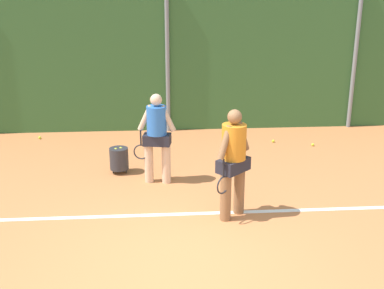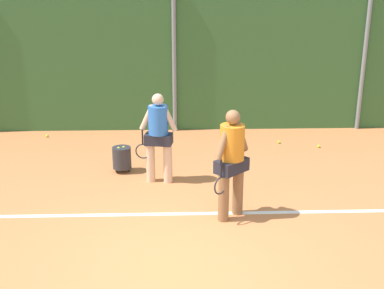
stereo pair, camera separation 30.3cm
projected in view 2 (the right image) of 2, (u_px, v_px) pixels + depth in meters
ground_plane at (175, 202)px, 8.18m from camera, size 24.55×24.55×0.00m
hedge_fence_backdrop at (174, 60)px, 11.82m from camera, size 15.96×0.25×3.46m
fence_post_center at (174, 55)px, 11.61m from camera, size 0.10×0.10×3.73m
fence_post_right at (365, 54)px, 11.76m from camera, size 0.10×0.10×3.73m
court_baseline_paint at (175, 214)px, 7.75m from camera, size 11.66×0.10×0.01m
player_foreground_near at (232, 159)px, 7.36m from camera, size 0.58×0.62×1.73m
player_midcourt at (158, 134)px, 8.75m from camera, size 0.78×0.37×1.66m
ball_hopper at (122, 158)px, 9.42m from camera, size 0.36×0.36×0.51m
tennis_ball_1 at (47, 136)px, 11.63m from camera, size 0.07×0.07×0.07m
tennis_ball_3 at (319, 146)px, 10.89m from camera, size 0.07×0.07×0.07m
tennis_ball_6 at (279, 142)px, 11.18m from camera, size 0.07×0.07×0.07m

